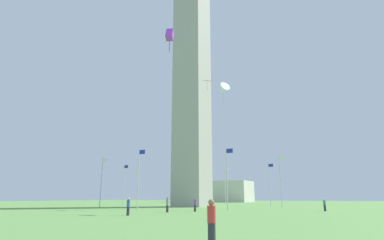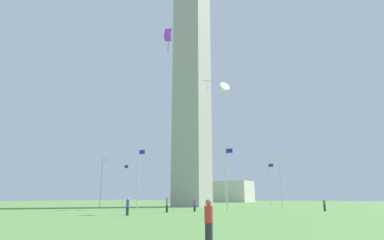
{
  "view_description": "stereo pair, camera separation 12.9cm",
  "coord_description": "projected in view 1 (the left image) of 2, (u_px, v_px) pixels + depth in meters",
  "views": [
    {
      "loc": [
        29.4,
        -55.61,
        1.72
      ],
      "look_at": [
        0.0,
        0.0,
        17.32
      ],
      "focal_mm": 29.32,
      "sensor_mm": 36.0,
      "label": 1
    },
    {
      "loc": [
        29.51,
        -55.55,
        1.72
      ],
      "look_at": [
        0.0,
        0.0,
        17.32
      ],
      "focal_mm": 29.32,
      "sensor_mm": 36.0,
      "label": 2
    }
  ],
  "objects": [
    {
      "name": "distant_building",
      "position": [
        214.0,
        192.0,
        127.54
      ],
      "size": [
        29.76,
        12.95,
        8.03
      ],
      "color": "beige",
      "rests_on": "ground"
    },
    {
      "name": "flagpole_nw",
      "position": [
        227.0,
        176.0,
        45.78
      ],
      "size": [
        1.12,
        0.14,
        8.91
      ],
      "color": "silver",
      "rests_on": "ground"
    },
    {
      "name": "person_red_shirt",
      "position": [
        212.0,
        222.0,
        11.66
      ],
      "size": [
        0.32,
        0.32,
        1.67
      ],
      "rotation": [
        0.0,
        0.0,
        1.88
      ],
      "color": "#2D2D38",
      "rests_on": "ground"
    },
    {
      "name": "person_blue_shirt",
      "position": [
        128.0,
        206.0,
        31.04
      ],
      "size": [
        0.32,
        0.32,
        1.73
      ],
      "rotation": [
        0.0,
        0.0,
        2.2
      ],
      "color": "#2D2D38",
      "rests_on": "ground"
    },
    {
      "name": "flagpole_ne",
      "position": [
        270.0,
        182.0,
        66.72
      ],
      "size": [
        1.12,
        0.14,
        8.91
      ],
      "color": "silver",
      "rests_on": "ground"
    },
    {
      "name": "flagpole_n",
      "position": [
        281.0,
        179.0,
        53.96
      ],
      "size": [
        1.12,
        0.14,
        8.91
      ],
      "color": "silver",
      "rests_on": "ground"
    },
    {
      "name": "flagpole_e",
      "position": [
        225.0,
        184.0,
        76.59
      ],
      "size": [
        1.12,
        0.14,
        8.91
      ],
      "color": "silver",
      "rests_on": "ground"
    },
    {
      "name": "flagpole_sw",
      "position": [
        102.0,
        180.0,
        56.85
      ],
      "size": [
        1.12,
        0.14,
        8.91
      ],
      "color": "silver",
      "rests_on": "ground"
    },
    {
      "name": "flagpole_s",
      "position": [
        124.0,
        183.0,
        69.61
      ],
      "size": [
        1.12,
        0.14,
        8.91
      ],
      "color": "silver",
      "rests_on": "ground"
    },
    {
      "name": "kite_white_delta",
      "position": [
        223.0,
        89.0,
        40.48
      ],
      "size": [
        2.18,
        2.1,
        2.78
      ],
      "color": "white"
    },
    {
      "name": "person_purple_shirt",
      "position": [
        195.0,
        205.0,
        39.69
      ],
      "size": [
        0.32,
        0.32,
        1.65
      ],
      "rotation": [
        0.0,
        0.0,
        2.25
      ],
      "color": "#2D2D38",
      "rests_on": "ground"
    },
    {
      "name": "kite_orange_diamond",
      "position": [
        207.0,
        81.0,
        55.25
      ],
      "size": [
        1.91,
        1.91,
        2.18
      ],
      "color": "orange"
    },
    {
      "name": "flagpole_se",
      "position": [
        172.0,
        185.0,
        77.78
      ],
      "size": [
        1.12,
        0.14,
        8.91
      ],
      "color": "silver",
      "rests_on": "ground"
    },
    {
      "name": "kite_purple_box",
      "position": [
        170.0,
        35.0,
        21.02
      ],
      "size": [
        0.71,
        0.9,
        1.74
      ],
      "color": "purple"
    },
    {
      "name": "person_green_shirt",
      "position": [
        325.0,
        205.0,
        40.72
      ],
      "size": [
        0.32,
        0.32,
        1.59
      ],
      "rotation": [
        0.0,
        0.0,
        2.83
      ],
      "color": "#2D2D38",
      "rests_on": "ground"
    },
    {
      "name": "flagpole_w",
      "position": [
        139.0,
        176.0,
        46.98
      ],
      "size": [
        1.12,
        0.14,
        8.91
      ],
      "color": "silver",
      "rests_on": "ground"
    },
    {
      "name": "ground_plane",
      "position": [
        192.0,
        207.0,
        60.64
      ],
      "size": [
        260.0,
        260.0,
        0.0
      ],
      "primitive_type": "plane",
      "color": "#609347"
    },
    {
      "name": "person_gray_shirt",
      "position": [
        167.0,
        205.0,
        37.5
      ],
      "size": [
        0.32,
        0.32,
        1.77
      ],
      "rotation": [
        0.0,
        0.0,
        1.54
      ],
      "color": "#2D2D38",
      "rests_on": "ground"
    },
    {
      "name": "obelisk_monument",
      "position": [
        192.0,
        72.0,
        67.35
      ],
      "size": [
        6.13,
        6.13,
        55.77
      ],
      "color": "#A8A399",
      "rests_on": "ground"
    }
  ]
}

